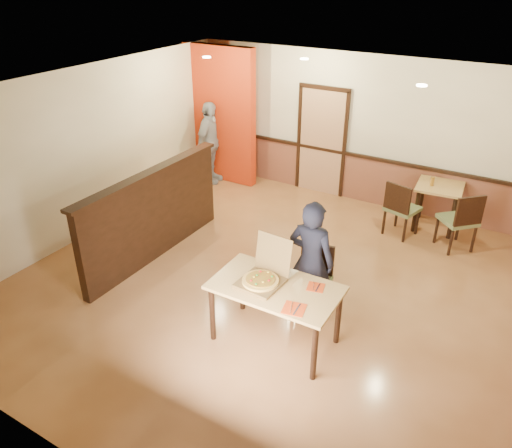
% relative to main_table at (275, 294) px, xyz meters
% --- Properties ---
extents(floor, '(7.00, 7.00, 0.00)m').
position_rel_main_table_xyz_m(floor, '(-0.64, 1.03, -0.71)').
color(floor, '#B77947').
rests_on(floor, ground).
extents(ceiling, '(7.00, 7.00, 0.00)m').
position_rel_main_table_xyz_m(ceiling, '(-0.64, 1.03, 2.09)').
color(ceiling, black).
rests_on(ceiling, wall_back).
extents(wall_back, '(7.00, 0.00, 7.00)m').
position_rel_main_table_xyz_m(wall_back, '(-0.64, 4.53, 0.69)').
color(wall_back, '#FFF0C7').
rests_on(wall_back, floor).
extents(wall_left, '(0.00, 7.00, 7.00)m').
position_rel_main_table_xyz_m(wall_left, '(-4.14, 1.03, 0.69)').
color(wall_left, '#FFF0C7').
rests_on(wall_left, floor).
extents(wainscot_back, '(7.00, 0.04, 0.90)m').
position_rel_main_table_xyz_m(wainscot_back, '(-0.64, 4.50, -0.26)').
color(wainscot_back, brown).
rests_on(wainscot_back, floor).
extents(chair_rail_back, '(7.00, 0.06, 0.06)m').
position_rel_main_table_xyz_m(chair_rail_back, '(-0.64, 4.48, 0.21)').
color(chair_rail_back, black).
rests_on(chair_rail_back, wall_back).
extents(back_door, '(0.90, 0.06, 2.10)m').
position_rel_main_table_xyz_m(back_door, '(-1.44, 4.49, 0.34)').
color(back_door, tan).
rests_on(back_door, wall_back).
extents(booth_partition, '(0.20, 3.10, 1.44)m').
position_rel_main_table_xyz_m(booth_partition, '(-2.64, 0.83, 0.03)').
color(booth_partition, black).
rests_on(booth_partition, floor).
extents(red_accent_panel, '(1.60, 0.20, 2.78)m').
position_rel_main_table_xyz_m(red_accent_panel, '(-3.54, 4.03, 0.69)').
color(red_accent_panel, '#B72C0D').
rests_on(red_accent_panel, floor).
extents(spot_a, '(0.14, 0.14, 0.02)m').
position_rel_main_table_xyz_m(spot_a, '(-2.94, 2.83, 2.07)').
color(spot_a, '#FFE5B2').
rests_on(spot_a, ceiling).
extents(spot_b, '(0.14, 0.14, 0.02)m').
position_rel_main_table_xyz_m(spot_b, '(-1.44, 3.53, 2.07)').
color(spot_b, '#FFE5B2').
rests_on(spot_b, ceiling).
extents(spot_c, '(0.14, 0.14, 0.02)m').
position_rel_main_table_xyz_m(spot_c, '(0.76, 2.53, 2.07)').
color(spot_c, '#FFE5B2').
rests_on(spot_c, ceiling).
extents(main_table, '(1.54, 0.90, 0.82)m').
position_rel_main_table_xyz_m(main_table, '(0.00, 0.00, 0.00)').
color(main_table, tan).
rests_on(main_table, floor).
extents(diner_chair, '(0.53, 0.53, 0.95)m').
position_rel_main_table_xyz_m(diner_chair, '(0.13, 0.83, -0.19)').
color(diner_chair, '#626F41').
rests_on(diner_chair, floor).
extents(side_chair_left, '(0.60, 0.60, 0.99)m').
position_rel_main_table_xyz_m(side_chair_left, '(0.52, 3.46, -0.17)').
color(side_chair_left, '#626F41').
rests_on(side_chair_left, floor).
extents(side_chair_right, '(0.72, 0.72, 1.03)m').
position_rel_main_table_xyz_m(side_chair_right, '(1.49, 3.48, -0.15)').
color(side_chair_right, '#626F41').
rests_on(side_chair_right, floor).
extents(side_table, '(0.82, 0.82, 0.81)m').
position_rel_main_table_xyz_m(side_table, '(0.99, 4.08, -0.08)').
color(side_table, tan).
rests_on(side_table, floor).
extents(diner, '(0.63, 0.43, 1.69)m').
position_rel_main_table_xyz_m(diner, '(0.14, 0.68, 0.13)').
color(diner, black).
rests_on(diner, floor).
extents(passerby, '(0.58, 1.06, 1.72)m').
position_rel_main_table_xyz_m(passerby, '(-3.64, 3.76, 0.15)').
color(passerby, '#9A9BA2').
rests_on(passerby, floor).
extents(pizza_box, '(0.52, 0.60, 0.52)m').
position_rel_main_table_xyz_m(pizza_box, '(-0.18, 0.00, 0.18)').
color(pizza_box, brown).
rests_on(pizza_box, main_table).
extents(pizza, '(0.50, 0.50, 0.03)m').
position_rel_main_table_xyz_m(pizza, '(-0.18, -0.05, 0.16)').
color(pizza, gold).
rests_on(pizza, pizza_box).
extents(napkin_near, '(0.29, 0.29, 0.01)m').
position_rel_main_table_xyz_m(napkin_near, '(0.38, -0.27, 0.11)').
color(napkin_near, red).
rests_on(napkin_near, main_table).
extents(napkin_far, '(0.24, 0.24, 0.01)m').
position_rel_main_table_xyz_m(napkin_far, '(0.42, 0.23, 0.11)').
color(napkin_far, red).
rests_on(napkin_far, main_table).
extents(condiment, '(0.06, 0.06, 0.16)m').
position_rel_main_table_xyz_m(condiment, '(0.86, 4.00, 0.18)').
color(condiment, '#97631B').
rests_on(condiment, side_table).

